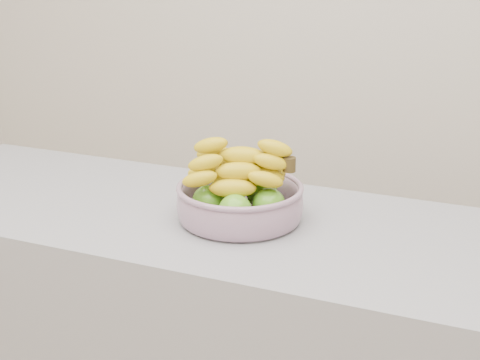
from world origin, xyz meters
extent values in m
cylinder|color=#AAB2CC|center=(-0.02, 0.63, 0.91)|extent=(0.26, 0.26, 0.01)
torus|color=#AAB2CC|center=(-0.02, 0.63, 0.98)|extent=(0.30, 0.30, 0.01)
sphere|color=#42A31C|center=(-0.01, 0.55, 0.95)|extent=(0.08, 0.08, 0.08)
sphere|color=#42A31C|center=(0.05, 0.62, 0.95)|extent=(0.08, 0.08, 0.08)
sphere|color=#42A31C|center=(0.00, 0.70, 0.95)|extent=(0.08, 0.08, 0.08)
sphere|color=#42A31C|center=(-0.08, 0.67, 0.95)|extent=(0.08, 0.08, 0.08)
sphere|color=#42A31C|center=(-0.09, 0.59, 0.95)|extent=(0.08, 0.08, 0.08)
ellipsoid|color=#FFEF15|center=(-0.02, 0.58, 1.00)|extent=(0.19, 0.11, 0.04)
ellipsoid|color=#FFEF15|center=(-0.03, 0.62, 1.00)|extent=(0.19, 0.09, 0.04)
ellipsoid|color=#FFEF15|center=(-0.05, 0.67, 1.00)|extent=(0.19, 0.07, 0.04)
ellipsoid|color=#FFEF15|center=(-0.02, 0.60, 1.03)|extent=(0.19, 0.12, 0.04)
ellipsoid|color=#FFEF15|center=(-0.03, 0.65, 1.03)|extent=(0.19, 0.05, 0.04)
ellipsoid|color=#FFEF15|center=(-0.02, 0.63, 1.06)|extent=(0.19, 0.09, 0.04)
cylinder|color=#3D2F13|center=(0.09, 0.65, 1.04)|extent=(0.03, 0.03, 0.03)
camera|label=1|loc=(0.54, -0.74, 1.51)|focal=50.00mm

